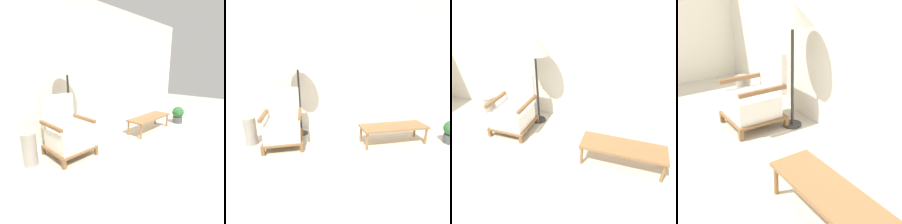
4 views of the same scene
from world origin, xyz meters
TOP-DOWN VIEW (x-y plane):
  - ground_plane at (0.00, 0.00)m, footprint 14.00×14.00m
  - wall_back at (0.00, 2.09)m, footprint 8.00×0.06m
  - armchair at (-0.69, 1.39)m, footprint 0.63×0.68m
  - floor_lamp at (-0.40, 1.76)m, footprint 0.51×0.51m
  - coffee_table at (1.18, 1.05)m, footprint 1.15×0.40m
  - vase at (-1.25, 1.49)m, footprint 0.20×0.20m

SIDE VIEW (x-z plane):
  - ground_plane at x=0.00m, z-range 0.00..0.00m
  - vase at x=-1.25m, z-range 0.00..0.48m
  - coffee_table at x=1.18m, z-range 0.12..0.45m
  - armchair at x=-0.69m, z-range -0.12..0.82m
  - floor_lamp at x=-0.40m, z-range 0.58..2.10m
  - wall_back at x=0.00m, z-range 0.00..2.70m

